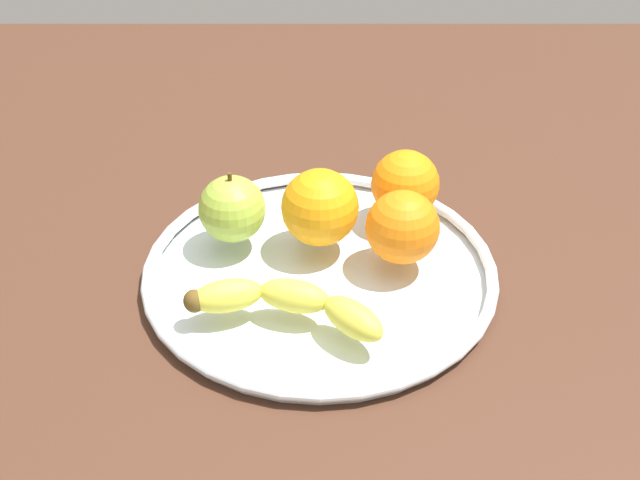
# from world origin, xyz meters

# --- Properties ---
(ground_plane) EXTENTS (1.32, 1.32, 0.04)m
(ground_plane) POSITION_xyz_m (0.00, 0.00, -0.02)
(ground_plane) COLOR #46291C
(fruit_bowl) EXTENTS (0.35, 0.35, 0.02)m
(fruit_bowl) POSITION_xyz_m (0.00, 0.00, 0.01)
(fruit_bowl) COLOR silver
(fruit_bowl) RESTS_ON ground_plane
(banana) EXTENTS (0.19, 0.09, 0.03)m
(banana) POSITION_xyz_m (0.03, 0.08, 0.03)
(banana) COLOR yellow
(banana) RESTS_ON fruit_bowl
(apple) EXTENTS (0.07, 0.07, 0.08)m
(apple) POSITION_xyz_m (0.09, -0.05, 0.05)
(apple) COLOR #98B73B
(apple) RESTS_ON fruit_bowl
(orange_back_right) EXTENTS (0.08, 0.08, 0.08)m
(orange_back_right) POSITION_xyz_m (0.00, -0.04, 0.06)
(orange_back_right) COLOR orange
(orange_back_right) RESTS_ON fruit_bowl
(orange_back_left) EXTENTS (0.07, 0.07, 0.07)m
(orange_back_left) POSITION_xyz_m (-0.09, -0.09, 0.05)
(orange_back_left) COLOR orange
(orange_back_left) RESTS_ON fruit_bowl
(orange_center) EXTENTS (0.07, 0.07, 0.07)m
(orange_center) POSITION_xyz_m (-0.08, -0.01, 0.05)
(orange_center) COLOR orange
(orange_center) RESTS_ON fruit_bowl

